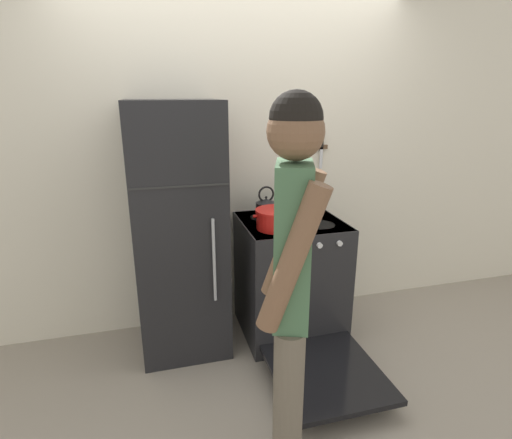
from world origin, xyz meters
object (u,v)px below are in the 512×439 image
at_px(person, 291,288).
at_px(dutch_oven_pot, 276,219).
at_px(refrigerator, 179,232).
at_px(utensil_jar, 307,205).
at_px(tea_kettle, 266,207).
at_px(stove_range, 291,279).

bearing_deg(person, dutch_oven_pot, 5.39).
xyz_separation_m(refrigerator, person, (0.36, -1.28, 0.15)).
height_order(refrigerator, utensil_jar, refrigerator).
bearing_deg(utensil_jar, person, -114.73).
bearing_deg(tea_kettle, refrigerator, -171.58).
relative_size(dutch_oven_pot, person, 0.18).
height_order(refrigerator, stove_range, refrigerator).
relative_size(stove_range, tea_kettle, 5.91).
bearing_deg(refrigerator, tea_kettle, 8.42).
bearing_deg(utensil_jar, stove_range, -135.22).
height_order(dutch_oven_pot, utensil_jar, utensil_jar).
xyz_separation_m(stove_range, utensil_jar, (0.18, 0.18, 0.53)).
bearing_deg(utensil_jar, dutch_oven_pot, -141.09).
bearing_deg(dutch_oven_pot, stove_range, 31.03).
relative_size(refrigerator, dutch_oven_pot, 5.44).
height_order(tea_kettle, utensil_jar, utensil_jar).
distance_m(dutch_oven_pot, utensil_jar, 0.45).
bearing_deg(refrigerator, utensil_jar, 5.99).
xyz_separation_m(dutch_oven_pot, tea_kettle, (0.01, 0.27, 0.01)).
height_order(dutch_oven_pot, tea_kettle, tea_kettle).
xyz_separation_m(dutch_oven_pot, utensil_jar, (0.35, 0.28, 0.00)).
height_order(tea_kettle, person, person).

